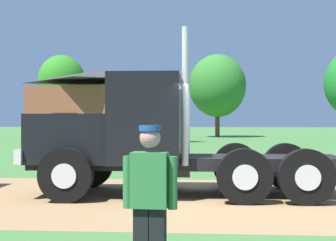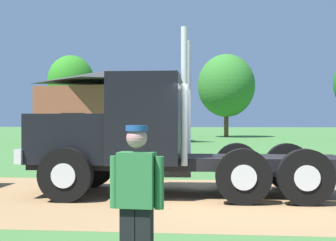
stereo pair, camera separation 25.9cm
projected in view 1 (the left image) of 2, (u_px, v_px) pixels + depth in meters
The scene contains 7 objects.
ground_plane at pixel (233, 199), 10.81m from camera, with size 200.00×200.00×0.00m, color #417237.
dirt_track at pixel (233, 199), 10.81m from camera, with size 120.00×6.71×0.01m, color #9A774E.
truck_foreground_white at pixel (144, 139), 11.44m from camera, with size 7.15×2.79×3.71m.
visitor_walking_mid at pixel (150, 199), 5.20m from camera, with size 0.58×0.29×1.68m.
shed_building at pixel (100, 107), 37.83m from camera, with size 10.39×8.44×5.53m.
tree_left at pixel (62, 81), 52.84m from camera, with size 4.95×4.95×8.63m.
tree_mid at pixel (217, 86), 48.47m from camera, with size 5.60×5.60×8.14m.
Camera 1 is at (-0.59, -10.88, 1.75)m, focal length 52.83 mm.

